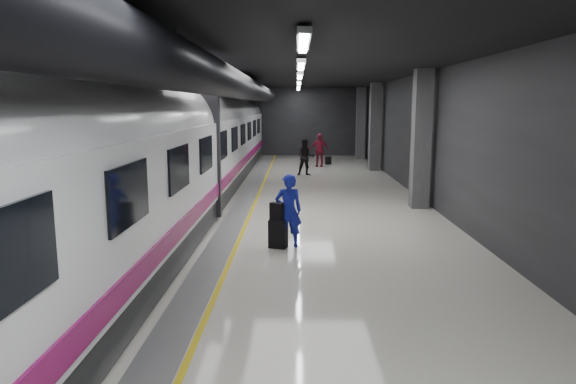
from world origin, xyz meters
TOP-DOWN VIEW (x-y plane):
  - ground at (0.00, 0.00)m, footprint 40.00×40.00m
  - platform_hall at (-0.29, 0.96)m, footprint 10.02×40.02m
  - train at (-3.25, -0.00)m, footprint 3.05×38.00m
  - traveler_main at (0.30, -2.90)m, footprint 0.71×0.53m
  - suitcase_main at (0.06, -2.99)m, footprint 0.48×0.38m
  - shoulder_bag at (0.03, -3.01)m, footprint 0.36×0.30m
  - traveler_far_a at (0.95, 9.89)m, footprint 0.94×0.77m
  - traveler_far_b at (1.76, 13.56)m, footprint 1.14×0.63m
  - suitcase_far at (2.32, 14.63)m, footprint 0.36×0.30m

SIDE VIEW (x-z plane):
  - ground at x=0.00m, z-range 0.00..0.00m
  - suitcase_far at x=2.32m, z-range 0.00..0.45m
  - suitcase_main at x=0.06m, z-range 0.00..0.68m
  - traveler_main at x=0.30m, z-range 0.00..1.76m
  - shoulder_bag at x=0.03m, z-range 0.68..1.10m
  - traveler_far_a at x=0.95m, z-range 0.00..1.78m
  - traveler_far_b at x=1.76m, z-range 0.00..1.83m
  - train at x=-3.25m, z-range 0.04..4.09m
  - platform_hall at x=-0.29m, z-range 1.28..5.79m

